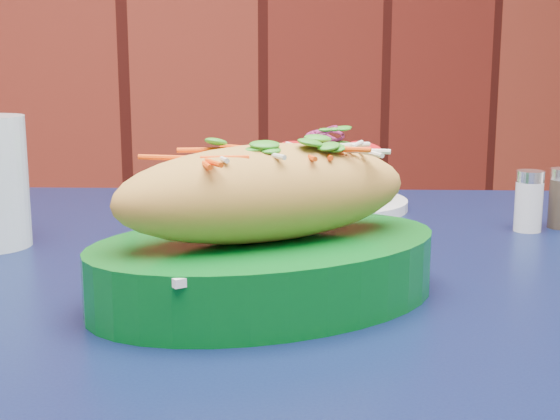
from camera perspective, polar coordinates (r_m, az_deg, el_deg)
name	(u,v)px	position (r m, az deg, el deg)	size (l,w,h in m)	color
cafe_table	(287,354)	(0.74, 0.49, -10.48)	(1.05, 1.05, 0.75)	black
banh_mi_basket	(267,237)	(0.60, -0.98, -1.98)	(0.30, 0.21, 0.13)	#055717
salad_plate	(329,177)	(0.96, 3.58, 2.42)	(0.19, 0.19, 0.10)	white
salt_shaker	(529,201)	(0.88, 17.74, 0.62)	(0.03, 0.03, 0.07)	white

